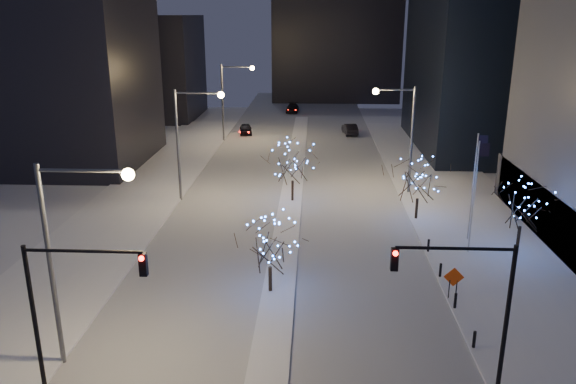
# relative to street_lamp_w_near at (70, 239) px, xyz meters

# --- Properties ---
(road) EXTENTS (20.00, 130.00, 0.02)m
(road) POSITION_rel_street_lamp_w_near_xyz_m (8.94, 33.00, -6.49)
(road) COLOR #9DA2AB
(road) RESTS_ON ground
(median) EXTENTS (2.00, 80.00, 0.15)m
(median) POSITION_rel_street_lamp_w_near_xyz_m (8.94, 28.00, -6.42)
(median) COLOR silver
(median) RESTS_ON ground
(east_sidewalk) EXTENTS (10.00, 90.00, 0.15)m
(east_sidewalk) POSITION_rel_street_lamp_w_near_xyz_m (23.94, 18.00, -6.42)
(east_sidewalk) COLOR silver
(east_sidewalk) RESTS_ON ground
(west_sidewalk) EXTENTS (8.00, 90.00, 0.15)m
(west_sidewalk) POSITION_rel_street_lamp_w_near_xyz_m (-5.06, 18.00, -6.42)
(west_sidewalk) COLOR silver
(west_sidewalk) RESTS_ON ground
(filler_west_near) EXTENTS (22.00, 18.00, 24.00)m
(filler_west_near) POSITION_rel_street_lamp_w_near_xyz_m (-19.06, 38.00, 5.50)
(filler_west_near) COLOR black
(filler_west_near) RESTS_ON ground
(filler_west_far) EXTENTS (18.00, 16.00, 16.00)m
(filler_west_far) POSITION_rel_street_lamp_w_near_xyz_m (-17.06, 68.00, 1.50)
(filler_west_far) COLOR black
(filler_west_far) RESTS_ON ground
(street_lamp_w_near) EXTENTS (4.40, 0.56, 10.00)m
(street_lamp_w_near) POSITION_rel_street_lamp_w_near_xyz_m (0.00, 0.00, 0.00)
(street_lamp_w_near) COLOR #595E66
(street_lamp_w_near) RESTS_ON ground
(street_lamp_w_mid) EXTENTS (4.40, 0.56, 10.00)m
(street_lamp_w_mid) POSITION_rel_street_lamp_w_near_xyz_m (0.00, 25.00, 0.00)
(street_lamp_w_mid) COLOR #595E66
(street_lamp_w_mid) RESTS_ON ground
(street_lamp_w_far) EXTENTS (4.40, 0.56, 10.00)m
(street_lamp_w_far) POSITION_rel_street_lamp_w_near_xyz_m (0.00, 50.00, 0.00)
(street_lamp_w_far) COLOR #595E66
(street_lamp_w_far) RESTS_ON ground
(street_lamp_east) EXTENTS (3.90, 0.56, 10.00)m
(street_lamp_east) POSITION_rel_street_lamp_w_near_xyz_m (19.02, 28.00, -0.05)
(street_lamp_east) COLOR #595E66
(street_lamp_east) RESTS_ON ground
(traffic_signal_west) EXTENTS (5.26, 0.43, 7.00)m
(traffic_signal_west) POSITION_rel_street_lamp_w_near_xyz_m (0.50, -2.00, -1.74)
(traffic_signal_west) COLOR black
(traffic_signal_west) RESTS_ON ground
(traffic_signal_east) EXTENTS (5.26, 0.43, 7.00)m
(traffic_signal_east) POSITION_rel_street_lamp_w_near_xyz_m (17.88, -1.00, -1.74)
(traffic_signal_east) COLOR black
(traffic_signal_east) RESTS_ON ground
(flagpoles) EXTENTS (1.35, 2.60, 8.00)m
(flagpoles) POSITION_rel_street_lamp_w_near_xyz_m (22.30, 15.25, -1.70)
(flagpoles) COLOR silver
(flagpoles) RESTS_ON east_sidewalk
(bollards) EXTENTS (0.16, 12.16, 0.90)m
(bollards) POSITION_rel_street_lamp_w_near_xyz_m (19.14, 8.00, -5.90)
(bollards) COLOR black
(bollards) RESTS_ON east_sidewalk
(car_near) EXTENTS (2.25, 4.36, 1.42)m
(car_near) POSITION_rel_street_lamp_w_near_xyz_m (1.35, 54.53, -5.79)
(car_near) COLOR black
(car_near) RESTS_ON ground
(car_mid) EXTENTS (2.20, 4.77, 1.52)m
(car_mid) POSITION_rel_street_lamp_w_near_xyz_m (16.00, 55.07, -5.74)
(car_mid) COLOR black
(car_mid) RESTS_ON ground
(car_far) EXTENTS (2.19, 4.97, 1.42)m
(car_far) POSITION_rel_street_lamp_w_near_xyz_m (7.20, 73.21, -5.79)
(car_far) COLOR black
(car_far) RESTS_ON ground
(holiday_tree_median_near) EXTENTS (4.46, 4.46, 4.82)m
(holiday_tree_median_near) POSITION_rel_street_lamp_w_near_xyz_m (8.44, 7.60, -3.31)
(holiday_tree_median_near) COLOR black
(holiday_tree_median_near) RESTS_ON median
(holiday_tree_median_far) EXTENTS (4.72, 4.72, 5.45)m
(holiday_tree_median_far) POSITION_rel_street_lamp_w_near_xyz_m (9.11, 24.96, -2.88)
(holiday_tree_median_far) COLOR black
(holiday_tree_median_far) RESTS_ON median
(holiday_tree_plaza_near) EXTENTS (4.60, 4.60, 5.28)m
(holiday_tree_plaza_near) POSITION_rel_street_lamp_w_near_xyz_m (25.27, 13.93, -2.85)
(holiday_tree_plaza_near) COLOR black
(holiday_tree_plaza_near) RESTS_ON east_sidewalk
(holiday_tree_plaza_far) EXTENTS (6.16, 6.16, 5.54)m
(holiday_tree_plaza_far) POSITION_rel_street_lamp_w_near_xyz_m (19.44, 20.79, -2.91)
(holiday_tree_plaza_far) COLOR black
(holiday_tree_plaza_far) RESTS_ON east_sidewalk
(construction_sign) EXTENTS (1.20, 0.09, 1.97)m
(construction_sign) POSITION_rel_street_lamp_w_near_xyz_m (19.24, 7.14, -5.16)
(construction_sign) COLOR black
(construction_sign) RESTS_ON east_sidewalk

